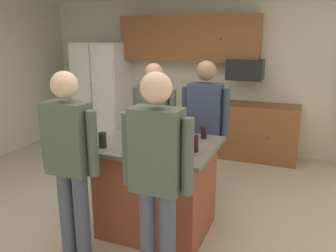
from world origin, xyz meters
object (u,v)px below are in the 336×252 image
object	(u,v)px
kitchen_island	(157,187)
person_guest_right	(205,123)
refrigerator	(103,93)
person_host_foreground	(70,155)
microwave_over_range	(245,69)
glass_pilsner	(195,144)
glass_stout_tall	(182,131)
mug_blue_stoneware	(168,130)
tumbler_amber	(160,146)
glass_short_whisky	(103,140)
serving_tray	(155,142)
glass_dark_ale	(204,133)
mug_ceramic_white	(128,136)
person_guest_left	(157,170)
person_guest_by_door	(154,121)

from	to	relation	value
kitchen_island	person_guest_right	xyz separation A→B (m)	(0.26, 0.80, 0.51)
refrigerator	person_host_foreground	distance (m)	3.61
microwave_over_range	glass_pilsner	distance (m)	2.75
glass_stout_tall	mug_blue_stoneware	bearing A→B (deg)	160.62
mug_blue_stoneware	tumbler_amber	bearing A→B (deg)	-74.90
glass_short_whisky	serving_tray	distance (m)	0.50
person_guest_right	glass_dark_ale	size ratio (longest dim) A/B	13.74
serving_tray	mug_ceramic_white	bearing A→B (deg)	-178.37
serving_tray	mug_blue_stoneware	bearing A→B (deg)	91.59
person_guest_right	kitchen_island	bearing A→B (deg)	0.00
person_guest_left	person_guest_right	size ratio (longest dim) A/B	1.02
person_host_foreground	mug_ceramic_white	bearing A→B (deg)	17.89
glass_pilsner	mug_blue_stoneware	size ratio (longest dim) A/B	1.23
microwave_over_range	mug_blue_stoneware	bearing A→B (deg)	-100.32
microwave_over_range	glass_pilsner	size ratio (longest dim) A/B	3.58
glass_pilsner	glass_dark_ale	bearing A→B (deg)	95.06
person_guest_right	serving_tray	world-z (taller)	person_guest_right
glass_stout_tall	tumbler_amber	bearing A→B (deg)	-92.84
mug_ceramic_white	serving_tray	xyz separation A→B (m)	(0.29, 0.01, -0.03)
glass_dark_ale	serving_tray	distance (m)	0.54
glass_dark_ale	mug_ceramic_white	xyz separation A→B (m)	(-0.68, -0.37, -0.01)
person_host_foreground	glass_stout_tall	xyz separation A→B (m)	(0.68, 0.96, 0.03)
microwave_over_range	glass_short_whisky	bearing A→B (deg)	-105.81
refrigerator	microwave_over_range	distance (m)	2.65
person_host_foreground	tumbler_amber	distance (m)	0.79
person_guest_left	person_guest_right	xyz separation A→B (m)	(-0.08, 1.57, -0.02)
microwave_over_range	serving_tray	distance (m)	2.73
microwave_over_range	glass_stout_tall	bearing A→B (deg)	-95.55
glass_pilsner	tumbler_amber	size ratio (longest dim) A/B	1.04
refrigerator	serving_tray	world-z (taller)	refrigerator
refrigerator	glass_pilsner	bearing A→B (deg)	-44.70
person_guest_left	glass_short_whisky	distance (m)	0.90
kitchen_island	glass_stout_tall	size ratio (longest dim) A/B	8.18
glass_short_whisky	glass_stout_tall	bearing A→B (deg)	43.71
microwave_over_range	person_host_foreground	world-z (taller)	person_host_foreground
refrigerator	person_host_foreground	bearing A→B (deg)	-62.13
kitchen_island	person_guest_left	distance (m)	1.00
person_guest_right	serving_tray	bearing A→B (deg)	0.65
glass_dark_ale	mug_ceramic_white	bearing A→B (deg)	-151.41
person_host_foreground	glass_short_whisky	bearing A→B (deg)	23.93
person_host_foreground	refrigerator	bearing A→B (deg)	63.83
person_guest_left	tumbler_amber	size ratio (longest dim) A/B	11.59
person_guest_right	tumbler_amber	size ratio (longest dim) A/B	11.36
glass_stout_tall	mug_ceramic_white	size ratio (longest dim) A/B	1.19
refrigerator	kitchen_island	xyz separation A→B (m)	(2.20, -2.49, -0.45)
mug_blue_stoneware	serving_tray	bearing A→B (deg)	-88.41
person_guest_by_door	serving_tray	distance (m)	0.88
kitchen_island	person_guest_right	size ratio (longest dim) A/B	0.69
mug_blue_stoneware	glass_short_whisky	xyz separation A→B (m)	(-0.41, -0.64, 0.02)
glass_pilsner	serving_tray	xyz separation A→B (m)	(-0.43, 0.06, -0.06)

